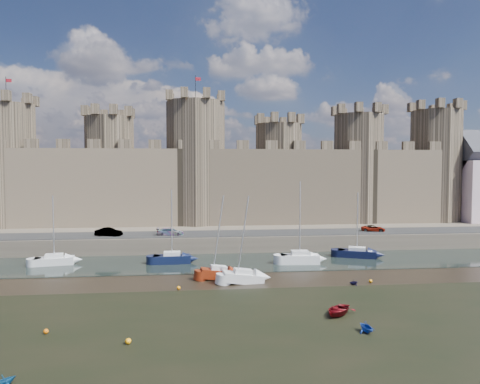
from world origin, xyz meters
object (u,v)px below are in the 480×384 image
Objects in this scene: sailboat_5 at (243,276)px; car_2 at (170,232)px; car_1 at (109,232)px; sailboat_3 at (357,253)px; sailboat_1 at (172,258)px; dinghy_1 at (4,381)px; sailboat_4 at (219,273)px; sailboat_0 at (54,260)px; car_3 at (373,228)px; sailboat_2 at (300,258)px.

car_2 is at bearing 108.22° from sailboat_5.
sailboat_3 reaches higher than car_1.
car_2 is 9.17m from sailboat_1.
sailboat_1 is 7.76× the size of dinghy_1.
sailboat_4 is at bearing 135.45° from sailboat_5.
sailboat_3 is (26.43, 1.23, -0.05)m from sailboat_1.
sailboat_0 reaches higher than car_2.
car_2 is 33.16m from car_3.
sailboat_3 is 0.95× the size of sailboat_5.
sailboat_1 is at bearing -52.98° from dinghy_1.
car_2 is at bearing -78.88° from car_1.
car_1 is 13.67m from sailboat_1.
sailboat_2 is (27.25, -10.89, -2.30)m from car_1.
sailboat_0 reaches higher than dinghy_1.
sailboat_0 is at bearing 157.98° from car_1.
sailboat_5 is at bearing -76.57° from dinghy_1.
sailboat_2 is 1.18× the size of sailboat_3.
car_2 is 21.74m from sailboat_5.
car_2 is at bearing 106.07° from car_3.
sailboat_2 is at bearing -8.06° from sailboat_1.
sailboat_1 is 1.02× the size of sailboat_4.
sailboat_0 is at bearing 115.35° from car_3.
sailboat_0 is 15.59m from sailboat_1.
car_2 is 21.04m from sailboat_2.
car_3 is at bearing -83.05° from dinghy_1.
sailboat_4 reaches higher than car_3.
sailboat_2 is (-15.26, -11.58, -2.17)m from car_3.
car_3 is at bearing -0.18° from sailboat_0.
sailboat_5 is at bearing -130.62° from sailboat_2.
sailboat_1 reaches higher than car_2.
sailboat_0 is 0.94× the size of sailboat_4.
dinghy_1 is at bearing -134.73° from sailboat_5.
car_3 is 48.89m from sailboat_0.
sailboat_2 is at bearing 22.07° from sailboat_4.
car_2 is 0.37× the size of sailboat_2.
sailboat_4 is (21.43, -9.27, -0.01)m from sailboat_0.
sailboat_3 is (36.51, -7.69, -2.43)m from car_1.
sailboat_1 is 1.01× the size of sailboat_5.
sailboat_3 reaches higher than dinghy_1.
car_1 is 10.23m from sailboat_0.
sailboat_5 is (18.60, -19.60, -2.45)m from car_1.
dinghy_1 is at bearing -87.79° from sailboat_0.
sailboat_2 reaches higher than dinghy_1.
sailboat_0 is 7.18× the size of dinghy_1.
sailboat_3 is at bearing 26.50° from sailboat_5.
sailboat_2 reaches higher than car_3.
sailboat_2 is 13.13m from sailboat_4.
sailboat_4 is (-11.32, -6.66, -0.14)m from sailboat_2.
sailboat_4 is at bearing -34.16° from sailboat_0.
car_3 is 32.31m from sailboat_4.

